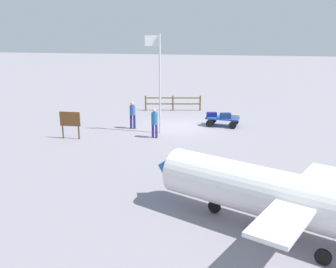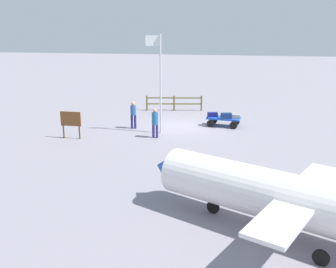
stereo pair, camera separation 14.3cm
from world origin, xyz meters
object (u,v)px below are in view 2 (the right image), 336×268
at_px(worker_lead, 155,121).
at_px(suitcase_dark, 235,116).
at_px(luggage_cart, 223,120).
at_px(flagpole, 159,77).
at_px(suitcase_maroon, 213,115).
at_px(airplane_near, 291,199).
at_px(worker_trailing, 133,113).
at_px(signboard, 71,121).
at_px(suitcase_grey, 226,116).

bearing_deg(worker_lead, suitcase_dark, -144.71).
distance_m(luggage_cart, flagpole, 5.09).
bearing_deg(worker_lead, suitcase_maroon, -132.08).
xyz_separation_m(suitcase_maroon, airplane_near, (-3.11, 12.81, 0.50)).
relative_size(worker_trailing, signboard, 1.09).
bearing_deg(signboard, worker_trailing, -136.08).
bearing_deg(worker_lead, luggage_cart, -138.05).
distance_m(suitcase_maroon, worker_trailing, 4.92).
distance_m(suitcase_dark, worker_lead, 5.29).
distance_m(luggage_cart, suitcase_dark, 0.78).
bearing_deg(luggage_cart, flagpole, 31.86).
distance_m(suitcase_dark, airplane_near, 12.72).
relative_size(luggage_cart, signboard, 1.40).
xyz_separation_m(luggage_cart, worker_trailing, (5.32, 1.53, 0.55)).
distance_m(suitcase_grey, airplane_near, 12.70).
height_order(suitcase_dark, signboard, signboard).
bearing_deg(worker_lead, signboard, 12.30).
bearing_deg(worker_trailing, worker_lead, 134.84).
xyz_separation_m(suitcase_dark, signboard, (8.82, 4.03, 0.32)).
height_order(suitcase_grey, worker_lead, worker_lead).
relative_size(suitcase_grey, worker_trailing, 0.42).
bearing_deg(suitcase_maroon, suitcase_dark, 170.82).
bearing_deg(flagpole, suitcase_maroon, -142.40).
bearing_deg(suitcase_maroon, luggage_cart, 177.88).
height_order(luggage_cart, worker_lead, worker_lead).
xyz_separation_m(worker_trailing, airplane_near, (-7.77, 11.26, 0.23)).
xyz_separation_m(worker_lead, flagpole, (-0.03, -1.02, 2.31)).
bearing_deg(airplane_near, flagpole, -60.28).
relative_size(suitcase_grey, worker_lead, 0.42).
relative_size(luggage_cart, worker_trailing, 1.28).
bearing_deg(suitcase_maroon, signboard, 29.68).
height_order(worker_lead, signboard, worker_lead).
height_order(luggage_cart, worker_trailing, worker_trailing).
xyz_separation_m(luggage_cart, flagpole, (3.58, 2.22, 2.85)).
relative_size(suitcase_maroon, flagpole, 0.12).
distance_m(luggage_cart, signboard, 9.18).
bearing_deg(signboard, suitcase_dark, -155.43).
height_order(suitcase_grey, flagpole, flagpole).
relative_size(suitcase_maroon, worker_trailing, 0.41).
relative_size(airplane_near, flagpole, 1.67).
bearing_deg(suitcase_maroon, worker_lead, 47.92).
bearing_deg(worker_lead, airplane_near, 122.43).
xyz_separation_m(suitcase_grey, flagpole, (3.77, 1.92, 2.53)).
xyz_separation_m(worker_trailing, signboard, (2.80, 2.70, 0.04)).
height_order(worker_trailing, signboard, worker_trailing).
bearing_deg(flagpole, worker_trailing, -21.79).
bearing_deg(worker_lead, flagpole, -91.82).
height_order(luggage_cart, suitcase_maroon, suitcase_maroon).
height_order(airplane_near, flagpole, flagpole).
bearing_deg(signboard, worker_lead, -167.70).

